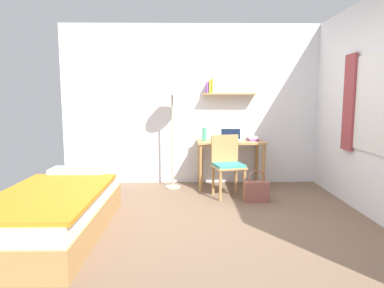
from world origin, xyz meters
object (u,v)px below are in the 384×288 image
object	(u,v)px
book_stack	(253,138)
desk	(230,149)
standing_lamp	(172,94)
handbag	(257,191)
laptop	(231,137)
desk_chair	(227,162)
bed	(55,212)
water_bottle	(204,135)

from	to	relation	value
book_stack	desk	bearing A→B (deg)	-173.30
standing_lamp	handbag	distance (m)	1.93
handbag	standing_lamp	bearing A→B (deg)	147.41
desk	laptop	bearing A→B (deg)	31.24
desk_chair	book_stack	size ratio (longest dim) A/B	3.78
bed	standing_lamp	size ratio (longest dim) A/B	1.21
standing_lamp	laptop	xyz separation A→B (m)	(0.92, 0.06, -0.68)
desk_chair	handbag	size ratio (longest dim) A/B	1.99
standing_lamp	water_bottle	bearing A→B (deg)	2.31
bed	desk	world-z (taller)	desk
bed	desk_chair	size ratio (longest dim) A/B	2.31
water_bottle	handbag	bearing A→B (deg)	-48.65
water_bottle	handbag	distance (m)	1.24
standing_lamp	water_bottle	size ratio (longest dim) A/B	8.15
bed	laptop	size ratio (longest dim) A/B	5.94
desk_chair	handbag	xyz separation A→B (m)	(0.37, -0.29, -0.34)
desk_chair	laptop	size ratio (longest dim) A/B	2.57
desk_chair	bed	bearing A→B (deg)	-144.70
book_stack	handbag	bearing A→B (deg)	-96.54
bed	handbag	size ratio (longest dim) A/B	4.61
standing_lamp	handbag	world-z (taller)	standing_lamp
standing_lamp	handbag	xyz separation A→B (m)	(1.18, -0.75, -1.33)
bed	desk_chair	xyz separation A→B (m)	(1.95, 1.38, 0.25)
bed	desk	distance (m)	2.82
desk_chair	standing_lamp	size ratio (longest dim) A/B	0.52
bed	laptop	world-z (taller)	laptop
desk	standing_lamp	xyz separation A→B (m)	(-0.91, -0.05, 0.87)
desk	handbag	xyz separation A→B (m)	(0.26, -0.81, -0.46)
bed	laptop	bearing A→B (deg)	42.67
desk	standing_lamp	distance (m)	1.26
laptop	desk	bearing A→B (deg)	-148.76
book_stack	handbag	xyz separation A→B (m)	(-0.10, -0.85, -0.62)
water_bottle	book_stack	bearing A→B (deg)	5.66
bed	water_bottle	bearing A→B (deg)	48.65
bed	book_stack	xyz separation A→B (m)	(2.42, 1.94, 0.54)
laptop	water_bottle	xyz separation A→B (m)	(-0.42, -0.04, 0.05)
handbag	book_stack	bearing A→B (deg)	83.46
desk	desk_chair	size ratio (longest dim) A/B	1.19
handbag	desk	bearing A→B (deg)	108.10
book_stack	water_bottle	bearing A→B (deg)	-174.34
handbag	water_bottle	bearing A→B (deg)	131.35
standing_lamp	water_bottle	distance (m)	0.80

